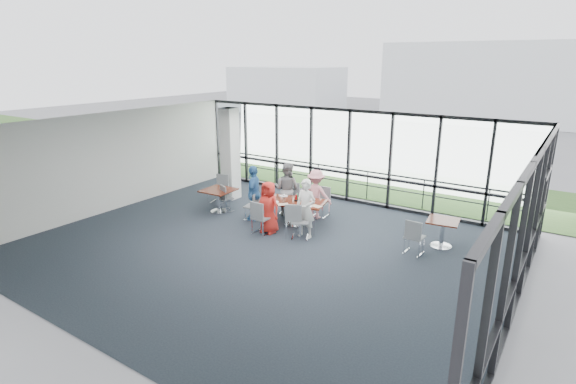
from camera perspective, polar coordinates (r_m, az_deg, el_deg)
The scene contains 44 objects.
floor at distance 11.96m, azimuth -3.37°, elevation -7.22°, with size 12.00×10.00×0.02m, color #1F2731.
ceiling at distance 11.06m, azimuth -3.66°, elevation 8.18°, with size 12.00×10.00×0.04m, color white.
wall_left at distance 15.67m, azimuth -21.33°, elevation 3.64°, with size 0.10×10.00×3.20m, color silver.
wall_front at distance 8.25m, azimuth -25.14°, elevation -8.03°, with size 12.00×0.10×3.20m, color silver.
curtain_wall_back at distance 15.56m, azimuth 7.69°, elevation 4.55°, with size 12.00×0.10×3.20m, color white.
curtain_wall_right at distance 9.30m, azimuth 27.66°, elevation -5.65°, with size 0.10×10.00×3.20m, color white.
exit_door at distance 13.02m, azimuth 29.34°, elevation -2.41°, with size 0.12×1.60×2.10m, color black.
structural_column at distance 15.87m, azimuth -7.37°, elevation 4.80°, with size 0.50×0.50×3.20m, color silver.
apron at distance 20.42m, azimuth 13.75°, elevation 2.46°, with size 80.00×70.00×0.02m, color slate.
grass_strip at distance 18.60m, azimuth 11.60°, elevation 1.31°, with size 80.00×5.00×0.01m, color #2A4F21.
hangar_main at distance 40.82m, azimuth 30.67°, elevation 11.85°, with size 24.00×10.00×6.00m, color white.
hangar_aux at distance 44.29m, azimuth -0.19°, elevation 13.01°, with size 10.00×6.00×4.00m, color white.
guard_rail at distance 16.34m, azimuth 8.48°, elevation 1.13°, with size 0.06×0.06×12.00m, color #2D2D33.
main_table at distance 13.37m, azimuth 0.71°, elevation -1.66°, with size 2.05×1.43×0.75m.
side_table_left at distance 14.67m, azimuth -8.83°, elevation -0.09°, with size 0.99×0.99×0.75m.
side_table_right at distance 12.50m, azimuth 19.07°, elevation -3.95°, with size 0.87×0.87×0.75m.
diner_near_left at distance 12.76m, azimuth -2.49°, elevation -1.96°, with size 0.74×0.48×1.51m, color red.
diner_near_right at distance 12.42m, azimuth 2.25°, elevation -2.11°, with size 0.61×0.44×1.66m, color silver.
diner_far_left at distance 14.14m, azimuth -0.14°, elevation 0.36°, with size 0.83×0.51×1.71m, color slate.
diner_far_right at distance 13.92m, azimuth 3.57°, elevation -0.27°, with size 1.00×0.52×1.55m, color pink.
diner_end at distance 13.79m, azimuth -4.35°, elevation -0.10°, with size 1.01×0.55×1.72m, color #3167A4.
chair_main_nl at distance 12.76m, azimuth -3.38°, elevation -3.28°, with size 0.47×0.47×0.96m, color slate, non-canonical shape.
chair_main_nr at distance 12.44m, azimuth 1.55°, elevation -3.74°, with size 0.48×0.48×0.98m, color slate, non-canonical shape.
chair_main_fl at distance 14.44m, azimuth -0.03°, elevation -0.87°, with size 0.47×0.47×0.95m, color slate, non-canonical shape.
chair_main_fr at distance 14.17m, azimuth 4.16°, elevation -1.35°, with size 0.44×0.44×0.91m, color slate, non-canonical shape.
chair_main_end at distance 13.91m, azimuth -4.62°, elevation -1.83°, with size 0.42×0.42×0.85m, color slate, non-canonical shape.
chair_spare_la at distance 14.75m, azimuth -7.97°, elevation -0.76°, with size 0.44×0.44×0.90m, color slate, non-canonical shape.
chair_spare_lb at distance 15.69m, azimuth -8.91°, elevation 0.35°, with size 0.46×0.46×0.94m, color slate, non-canonical shape.
chair_spare_r at distance 11.91m, azimuth 15.78°, elevation -5.51°, with size 0.45×0.45×0.92m, color slate, non-canonical shape.
plate_nl at distance 13.20m, azimuth -1.75°, elevation -1.29°, with size 0.27×0.27×0.01m, color white.
plate_nr at distance 12.84m, azimuth 2.55°, elevation -1.83°, with size 0.25×0.25×0.01m, color white.
plate_fl at distance 13.79m, azimuth -0.53°, elevation -0.49°, with size 0.25×0.25×0.01m, color white.
plate_fr at distance 13.48m, azimuth 2.88°, elevation -0.92°, with size 0.28×0.28×0.01m, color white.
plate_end at distance 13.55m, azimuth -2.39°, elevation -0.82°, with size 0.25×0.25×0.01m, color white.
tumbler_a at distance 13.15m, azimuth -0.54°, elevation -1.05°, with size 0.08×0.08×0.15m, color white.
tumbler_b at distance 13.01m, azimuth 1.60°, elevation -1.28°, with size 0.07×0.07×0.14m, color white.
tumbler_c at distance 13.51m, azimuth 1.03°, elevation -0.62°, with size 0.06×0.06×0.13m, color white.
tumbler_d at distance 13.44m, azimuth -2.29°, elevation -0.68°, with size 0.07×0.07×0.14m, color white.
menu_a at distance 13.02m, azimuth -0.65°, elevation -1.57°, with size 0.31×0.22×0.00m, color silver.
menu_b at distance 12.88m, azimuth 3.59°, elevation -1.81°, with size 0.31×0.22×0.00m, color silver.
menu_c at distance 13.60m, azimuth 1.81°, elevation -0.78°, with size 0.28×0.20×0.00m, color silver.
condiment_caddy at distance 13.30m, azimuth 1.07°, elevation -1.10°, with size 0.10×0.07×0.04m, color black.
ketchup_bottle at distance 13.35m, azimuth 1.06°, elevation -0.70°, with size 0.06×0.06×0.18m, color #B5070D.
green_bottle at distance 13.36m, azimuth 1.21°, elevation -0.65°, with size 0.05×0.05×0.20m, color #1A6534.
Camera 1 is at (6.64, -8.70, 4.83)m, focal length 28.00 mm.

